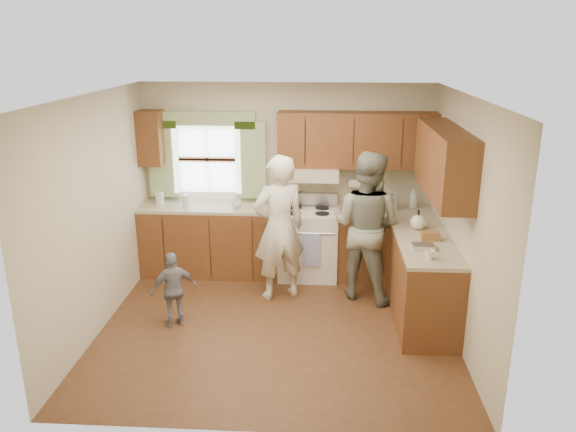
# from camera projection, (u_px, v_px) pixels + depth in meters

# --- Properties ---
(room) EXTENTS (3.80, 3.80, 3.80)m
(room) POSITION_uv_depth(u_px,v_px,m) (276.00, 218.00, 5.80)
(room) COLOR #4E2C18
(room) RESTS_ON ground
(kitchen_fixtures) EXTENTS (3.80, 2.25, 2.15)m
(kitchen_fixtures) POSITION_uv_depth(u_px,v_px,m) (333.00, 224.00, 6.91)
(kitchen_fixtures) COLOR #3F1F0D
(kitchen_fixtures) RESTS_ON ground
(stove) EXTENTS (0.76, 0.67, 1.07)m
(stove) POSITION_uv_depth(u_px,v_px,m) (308.00, 242.00, 7.38)
(stove) COLOR silver
(stove) RESTS_ON ground
(woman_left) EXTENTS (0.76, 0.66, 1.77)m
(woman_left) POSITION_uv_depth(u_px,v_px,m) (279.00, 228.00, 6.63)
(woman_left) COLOR silver
(woman_left) RESTS_ON ground
(woman_right) EXTENTS (1.09, 1.01, 1.80)m
(woman_right) POSITION_uv_depth(u_px,v_px,m) (366.00, 226.00, 6.66)
(woman_right) COLOR #223925
(woman_right) RESTS_ON ground
(child) EXTENTS (0.54, 0.42, 0.85)m
(child) POSITION_uv_depth(u_px,v_px,m) (174.00, 289.00, 6.08)
(child) COLOR gray
(child) RESTS_ON ground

